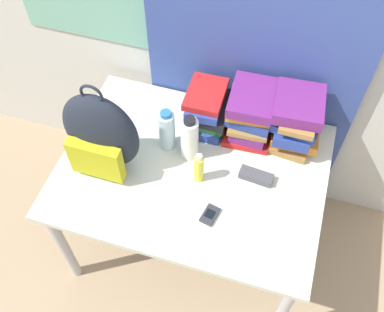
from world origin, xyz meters
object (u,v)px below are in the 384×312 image
object	(u,v)px
book_stack_right	(297,120)
sports_bottle	(190,138)
water_bottle	(167,130)
cell_phone	(210,215)
book_stack_left	(208,108)
backpack	(101,135)
sunglasses_case	(256,176)
book_stack_center	(252,113)
sunscreen_bottle	(199,168)

from	to	relation	value
book_stack_right	sports_bottle	xyz separation A→B (m)	(-0.43, -0.22, -0.02)
book_stack_right	water_bottle	size ratio (longest dim) A/B	1.23
book_stack_right	cell_phone	bearing A→B (deg)	-117.12
book_stack_left	sports_bottle	size ratio (longest dim) A/B	1.06
backpack	sunglasses_case	xyz separation A→B (m)	(0.66, 0.12, -0.19)
water_bottle	sports_bottle	xyz separation A→B (m)	(0.11, -0.02, 0.01)
book_stack_left	sunglasses_case	xyz separation A→B (m)	(0.30, -0.25, -0.08)
book_stack_left	book_stack_center	bearing A→B (deg)	0.86
sunglasses_case	sports_bottle	bearing A→B (deg)	173.01
backpack	book_stack_left	xyz separation A→B (m)	(0.37, 0.37, -0.11)
book_stack_right	sunscreen_bottle	world-z (taller)	book_stack_right
book_stack_right	cell_phone	world-z (taller)	book_stack_right
book_stack_center	sunscreen_bottle	distance (m)	0.37
book_stack_left	water_bottle	world-z (taller)	water_bottle
book_stack_left	sports_bottle	xyz separation A→B (m)	(-0.02, -0.21, 0.02)
book_stack_center	sunscreen_bottle	size ratio (longest dim) A/B	1.61
backpack	sunglasses_case	size ratio (longest dim) A/B	3.18
sports_bottle	sunglasses_case	distance (m)	0.34
water_bottle	sunglasses_case	distance (m)	0.45
book_stack_center	sports_bottle	world-z (taller)	book_stack_center
book_stack_left	sports_bottle	distance (m)	0.22
book_stack_center	sunscreen_bottle	xyz separation A→B (m)	(-0.15, -0.33, -0.05)
backpack	book_stack_right	world-z (taller)	backpack
backpack	book_stack_left	world-z (taller)	backpack
backpack	sunglasses_case	bearing A→B (deg)	9.93
book_stack_right	cell_phone	size ratio (longest dim) A/B	2.85
book_stack_left	sunglasses_case	bearing A→B (deg)	-40.45
book_stack_left	cell_phone	world-z (taller)	book_stack_left
backpack	sunglasses_case	distance (m)	0.70
book_stack_left	water_bottle	distance (m)	0.24
sunglasses_case	backpack	bearing A→B (deg)	-170.07
backpack	book_stack_right	xyz separation A→B (m)	(0.78, 0.38, -0.06)
book_stack_left	sports_bottle	world-z (taller)	sports_bottle
backpack	cell_phone	size ratio (longest dim) A/B	4.88
water_bottle	cell_phone	distance (m)	0.43
water_bottle	sunscreen_bottle	size ratio (longest dim) A/B	1.33
sunscreen_bottle	cell_phone	xyz separation A→B (m)	(0.10, -0.17, -0.07)
book_stack_right	water_bottle	world-z (taller)	book_stack_right
book_stack_center	book_stack_right	distance (m)	0.21
book_stack_left	book_stack_right	xyz separation A→B (m)	(0.41, 0.01, 0.04)
book_stack_center	cell_phone	world-z (taller)	book_stack_center
book_stack_center	cell_phone	size ratio (longest dim) A/B	2.80
water_bottle	sports_bottle	size ratio (longest dim) A/B	0.92
book_stack_left	book_stack_center	world-z (taller)	book_stack_center
book_stack_center	sunglasses_case	size ratio (longest dim) A/B	1.82
backpack	sports_bottle	xyz separation A→B (m)	(0.34, 0.16, -0.09)
sunscreen_bottle	cell_phone	distance (m)	0.21
sunscreen_bottle	sunglasses_case	xyz separation A→B (m)	(0.24, 0.08, -0.06)
cell_phone	sunglasses_case	size ratio (longest dim) A/B	0.65
book_stack_right	sunglasses_case	world-z (taller)	book_stack_right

